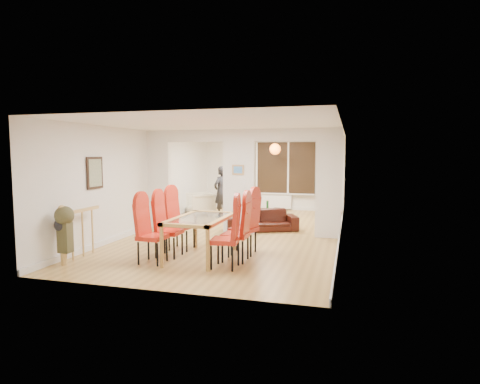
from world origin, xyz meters
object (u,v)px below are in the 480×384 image
at_px(sofa, 261,220).
at_px(bowl, 277,209).
at_px(dining_chair_lb, 169,227).
at_px(dining_chair_lc, 182,221).
at_px(armchair, 200,204).
at_px(television, 327,206).
at_px(dining_chair_ra, 225,235).
at_px(bottle, 267,205).
at_px(dining_table, 201,237).
at_px(dining_chair_rb, 235,230).
at_px(dining_chair_la, 152,232).
at_px(person, 221,192).
at_px(coffee_table, 272,213).
at_px(dining_chair_rc, 244,225).

distance_m(sofa, bowl, 2.46).
bearing_deg(dining_chair_lb, dining_chair_lc, 90.27).
bearing_deg(armchair, television, 64.62).
distance_m(dining_chair_ra, television, 6.72).
bearing_deg(bottle, dining_table, -91.98).
height_order(dining_table, dining_chair_rb, dining_chair_rb).
distance_m(dining_chair_la, dining_chair_ra, 1.37).
relative_size(dining_table, sofa, 0.92).
height_order(sofa, bottle, sofa).
height_order(person, coffee_table, person).
bearing_deg(dining_chair_rc, dining_chair_lb, -143.26).
height_order(person, bottle, person).
bearing_deg(bowl, bottle, -173.94).
relative_size(dining_chair_lb, armchair, 1.42).
xyz_separation_m(dining_table, dining_chair_rc, (0.71, 0.53, 0.19)).
height_order(dining_table, person, person).
height_order(dining_chair_lb, armchair, dining_chair_lb).
distance_m(dining_chair_lb, bottle, 5.57).
xyz_separation_m(dining_table, television, (2.04, 6.06, -0.09)).
bearing_deg(bottle, sofa, -82.16).
xyz_separation_m(sofa, bowl, (-0.03, 2.46, -0.03)).
bearing_deg(bottle, dining_chair_lb, -98.54).
distance_m(dining_chair_lc, armchair, 4.66).
bearing_deg(dining_chair_lb, coffee_table, 79.14).
relative_size(armchair, bottle, 2.72).
relative_size(dining_table, dining_chair_la, 1.48).
distance_m(dining_chair_lc, person, 4.26).
height_order(dining_chair_lc, dining_chair_rc, dining_chair_rc).
height_order(dining_chair_lc, television, dining_chair_lc).
xyz_separation_m(dining_chair_ra, dining_chair_rb, (0.05, 0.48, 0.00)).
relative_size(dining_chair_rc, television, 1.10).
height_order(dining_chair_la, armchair, dining_chair_la).
bearing_deg(dining_chair_ra, television, 71.51).
bearing_deg(dining_chair_la, sofa, 74.95).
bearing_deg(bowl, dining_chair_lb, -101.52).
bearing_deg(dining_chair_rb, bowl, 92.54).
bearing_deg(dining_chair_lc, dining_chair_lb, -79.69).
bearing_deg(television, person, 119.26).
bearing_deg(dining_chair_rc, dining_chair_la, -129.61).
relative_size(dining_chair_ra, television, 1.08).
height_order(dining_chair_lb, dining_chair_ra, dining_chair_ra).
relative_size(dining_chair_rb, television, 1.08).
xyz_separation_m(armchair, person, (0.80, -0.25, 0.44)).
height_order(sofa, coffee_table, sofa).
bearing_deg(dining_chair_ra, dining_table, 135.17).
bearing_deg(person, coffee_table, 134.77).
height_order(dining_chair_la, dining_chair_rb, dining_chair_rb).
xyz_separation_m(sofa, armchair, (-2.48, 2.01, 0.10)).
bearing_deg(bowl, television, 20.52).
xyz_separation_m(dining_chair_lc, bottle, (0.83, 4.89, -0.23)).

